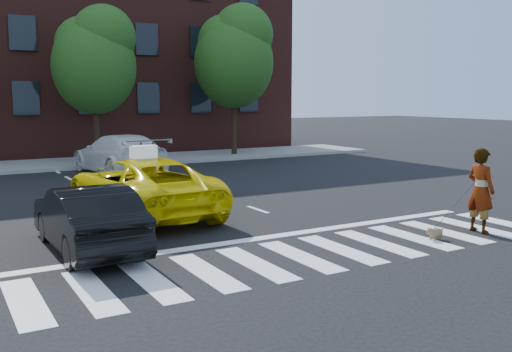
{
  "coord_description": "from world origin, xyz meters",
  "views": [
    {
      "loc": [
        -6.1,
        -8.88,
        3.08
      ],
      "look_at": [
        0.97,
        3.4,
        1.1
      ],
      "focal_mm": 40.0,
      "sensor_mm": 36.0,
      "label": 1
    }
  ],
  "objects_px": {
    "taxi": "(142,187)",
    "white_suv": "(119,154)",
    "tree_mid": "(95,56)",
    "woman": "(481,190)",
    "dog": "(435,233)",
    "black_sedan": "(88,218)",
    "tree_right": "(234,53)"
  },
  "relations": [
    {
      "from": "tree_mid",
      "to": "black_sedan",
      "type": "relative_size",
      "value": 1.75
    },
    {
      "from": "tree_mid",
      "to": "woman",
      "type": "height_order",
      "value": "tree_mid"
    },
    {
      "from": "tree_right",
      "to": "white_suv",
      "type": "height_order",
      "value": "tree_right"
    },
    {
      "from": "black_sedan",
      "to": "dog",
      "type": "height_order",
      "value": "black_sedan"
    },
    {
      "from": "taxi",
      "to": "dog",
      "type": "distance_m",
      "value": 7.3
    },
    {
      "from": "tree_right",
      "to": "dog",
      "type": "xyz_separation_m",
      "value": [
        -4.3,
        -17.4,
        -5.09
      ]
    },
    {
      "from": "tree_mid",
      "to": "dog",
      "type": "relative_size",
      "value": 13.95
    },
    {
      "from": "white_suv",
      "to": "dog",
      "type": "bearing_deg",
      "value": 93.48
    },
    {
      "from": "black_sedan",
      "to": "white_suv",
      "type": "distance_m",
      "value": 11.79
    },
    {
      "from": "taxi",
      "to": "woman",
      "type": "distance_m",
      "value": 8.26
    },
    {
      "from": "tree_mid",
      "to": "taxi",
      "type": "bearing_deg",
      "value": -99.32
    },
    {
      "from": "woman",
      "to": "dog",
      "type": "distance_m",
      "value": 1.65
    },
    {
      "from": "black_sedan",
      "to": "dog",
      "type": "bearing_deg",
      "value": 155.74
    },
    {
      "from": "taxi",
      "to": "dog",
      "type": "bearing_deg",
      "value": 125.88
    },
    {
      "from": "black_sedan",
      "to": "tree_mid",
      "type": "bearing_deg",
      "value": -106.15
    },
    {
      "from": "woman",
      "to": "tree_right",
      "type": "bearing_deg",
      "value": -7.83
    },
    {
      "from": "tree_mid",
      "to": "woman",
      "type": "bearing_deg",
      "value": -76.55
    },
    {
      "from": "white_suv",
      "to": "dog",
      "type": "xyz_separation_m",
      "value": [
        2.75,
        -14.01,
        -0.62
      ]
    },
    {
      "from": "dog",
      "to": "woman",
      "type": "bearing_deg",
      "value": 2.56
    },
    {
      "from": "taxi",
      "to": "white_suv",
      "type": "height_order",
      "value": "white_suv"
    },
    {
      "from": "black_sedan",
      "to": "woman",
      "type": "xyz_separation_m",
      "value": [
        8.13,
        -2.87,
        0.3
      ]
    },
    {
      "from": "black_sedan",
      "to": "woman",
      "type": "distance_m",
      "value": 8.63
    },
    {
      "from": "dog",
      "to": "tree_mid",
      "type": "bearing_deg",
      "value": 100.29
    },
    {
      "from": "dog",
      "to": "black_sedan",
      "type": "bearing_deg",
      "value": 158.0
    },
    {
      "from": "woman",
      "to": "black_sedan",
      "type": "bearing_deg",
      "value": 72.03
    },
    {
      "from": "tree_right",
      "to": "dog",
      "type": "relative_size",
      "value": 15.13
    },
    {
      "from": "tree_mid",
      "to": "tree_right",
      "type": "bearing_deg",
      "value": -0.0
    },
    {
      "from": "woman",
      "to": "dog",
      "type": "xyz_separation_m",
      "value": [
        -1.45,
        -0.03,
        -0.8
      ]
    },
    {
      "from": "taxi",
      "to": "white_suv",
      "type": "bearing_deg",
      "value": -106.4
    },
    {
      "from": "tree_mid",
      "to": "black_sedan",
      "type": "bearing_deg",
      "value": -105.34
    },
    {
      "from": "tree_mid",
      "to": "tree_right",
      "type": "height_order",
      "value": "tree_right"
    },
    {
      "from": "black_sedan",
      "to": "woman",
      "type": "relative_size",
      "value": 2.1
    }
  ]
}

